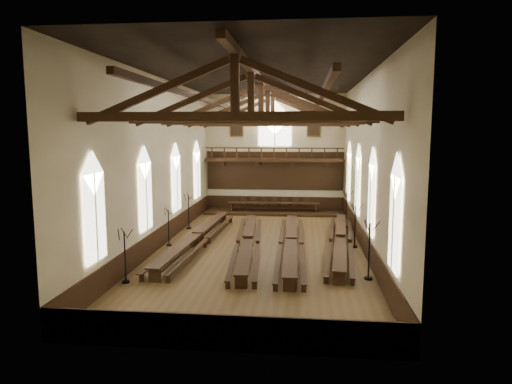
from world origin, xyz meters
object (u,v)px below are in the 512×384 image
Objects in this scene: refectory_row_c at (291,242)px; dais at (274,212)px; candelabrum_right_far at (346,216)px; candelabrum_left_near at (125,266)px; candelabrum_left_far at (189,218)px; high_table at (274,204)px; refectory_row_a at (197,236)px; candelabrum_right_mid at (355,234)px; refectory_row_b at (247,241)px; candelabrum_left_mid at (169,234)px; candelabrum_right_near at (369,261)px; refectory_row_d at (341,239)px.

dais is at bearing 98.53° from refectory_row_c.
dais is at bearing 136.82° from candelabrum_right_far.
candelabrum_left_far is at bearing 90.00° from candelabrum_left_near.
high_table is at bearing 73.13° from candelabrum_left_near.
refectory_row_a is 5.50× the size of candelabrum_right_mid.
dais is 7.62m from candelabrum_right_far.
refectory_row_b is at bearing 53.43° from candelabrum_left_near.
candelabrum_left_near is (-5.57, -18.37, 0.67)m from dais.
candelabrum_left_mid is (-7.36, 0.37, 0.17)m from refectory_row_c.
refectory_row_c is 1.26× the size of dais.
dais is 4.24× the size of candelabrum_right_far.
refectory_row_b is 1.24× the size of dais.
candelabrum_right_near is at bearing -71.69° from high_table.
candelabrum_left_near is at bearing -103.10° from refectory_row_a.
candelabrum_left_near is at bearing -145.73° from candelabrum_right_mid.
refectory_row_a is 4.83m from candelabrum_left_far.
refectory_row_b is 7.93m from candelabrum_right_near.
dais is at bearing 117.11° from candelabrum_right_mid.
refectory_row_b is 1.00× the size of refectory_row_d.
candelabrum_left_mid is 0.91× the size of candelabrum_left_far.
candelabrum_left_mid is at bearing 90.00° from candelabrum_left_near.
candelabrum_right_near reaches higher than refectory_row_c.
candelabrum_left_far reaches higher than dais.
refectory_row_a reaches higher than refectory_row_d.
candelabrum_right_mid is (5.53, -10.81, 0.00)m from high_table.
refectory_row_a is at bearing -109.16° from high_table.
candelabrum_left_mid is at bearing 177.12° from refectory_row_c.
candelabrum_right_mid reaches higher than refectory_row_a.
candelabrum_right_far is (11.10, 6.40, 0.11)m from candelabrum_left_mid.
refectory_row_c is 6.05m from candelabrum_right_near.
refectory_row_c is at bearing -81.47° from dais.
candelabrum_right_far is (3.74, 6.77, 0.28)m from refectory_row_c.
candelabrum_left_mid reaches higher than refectory_row_c.
refectory_row_a is at bearing 10.83° from candelabrum_left_mid.
candelabrum_left_far is 0.95× the size of candelabrum_right_far.
refectory_row_d is at bearing -22.25° from candelabrum_left_far.
candelabrum_right_far is (5.53, -5.19, 0.02)m from high_table.
candelabrum_right_mid is at bearing 17.17° from refectory_row_c.
candelabrum_right_mid is (5.53, -10.81, 0.71)m from dais.
candelabrum_left_mid reaches higher than dais.
refectory_row_b is 5.52× the size of candelabrum_left_far.
refectory_row_d reaches higher than dais.
candelabrum_left_near is at bearing -106.87° from high_table.
candelabrum_left_near is (-7.36, -6.41, 0.23)m from refectory_row_c.
refectory_row_a reaches higher than dais.
candelabrum_left_mid is at bearing -150.03° from candelabrum_right_far.
candelabrum_left_mid is at bearing -176.43° from refectory_row_d.
candelabrum_left_mid is at bearing -169.17° from refectory_row_a.
candelabrum_left_near reaches higher than refectory_row_a.
candelabrum_right_mid is at bearing 9.95° from refectory_row_d.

